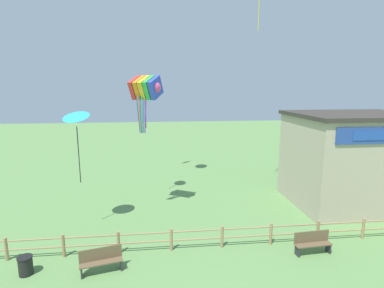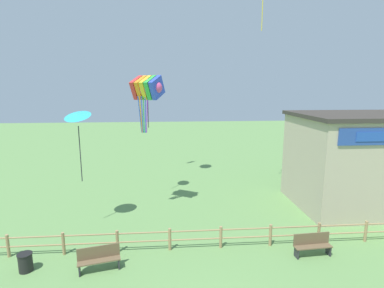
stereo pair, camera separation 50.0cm
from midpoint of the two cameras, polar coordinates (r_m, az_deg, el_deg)
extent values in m
cylinder|color=#9E7F56|center=(16.25, -30.86, -16.32)|extent=(0.14, 0.14, 1.07)
cylinder|color=#9E7F56|center=(15.37, -22.40, -17.14)|extent=(0.14, 0.14, 1.07)
cylinder|color=#9E7F56|center=(14.84, -13.05, -17.63)|extent=(0.14, 0.14, 1.07)
cylinder|color=#9E7F56|center=(14.68, -3.23, -17.67)|extent=(0.14, 0.14, 1.07)
cylinder|color=#9E7F56|center=(14.92, 6.51, -17.23)|extent=(0.14, 0.14, 1.07)
cylinder|color=#9E7F56|center=(15.54, 15.64, -16.38)|extent=(0.14, 0.14, 1.07)
cylinder|color=#9E7F56|center=(16.49, 23.82, -15.29)|extent=(0.14, 0.14, 1.07)
cylinder|color=#9E7F56|center=(17.71, 30.91, -14.08)|extent=(0.14, 0.14, 1.07)
cylinder|color=#9E7F56|center=(14.58, 1.69, -16.21)|extent=(21.71, 0.07, 0.07)
cylinder|color=#9E7F56|center=(14.78, 1.68, -17.69)|extent=(21.71, 0.07, 0.07)
cube|color=#B7A88E|center=(21.74, 29.46, -3.08)|extent=(7.36, 5.79, 5.70)
cube|color=#38332D|center=(21.30, 30.19, 4.72)|extent=(7.66, 6.09, 0.24)
cube|color=brown|center=(13.74, -16.22, -20.58)|extent=(1.76, 0.79, 0.05)
cube|color=brown|center=(13.75, -16.32, -19.14)|extent=(1.68, 0.45, 0.54)
cube|color=#2D2D33|center=(13.88, -19.61, -21.63)|extent=(0.14, 0.36, 0.44)
cube|color=#2D2D33|center=(13.89, -12.73, -21.21)|extent=(0.14, 0.36, 0.44)
cube|color=brown|center=(15.33, 22.97, -17.55)|extent=(1.74, 0.52, 0.05)
cube|color=brown|center=(15.33, 22.69, -16.28)|extent=(1.71, 0.16, 0.54)
cube|color=#2D2D33|center=(15.08, 20.23, -18.91)|extent=(0.08, 0.36, 0.44)
cube|color=#2D2D33|center=(15.83, 25.42, -17.81)|extent=(0.08, 0.36, 0.44)
cylinder|color=black|center=(14.89, -28.26, -19.31)|extent=(0.55, 0.55, 0.74)
cylinder|color=black|center=(14.71, -28.40, -17.99)|extent=(0.59, 0.59, 0.04)
ellipsoid|color=#E54C8C|center=(17.55, -7.68, 10.61)|extent=(2.32, 2.14, 1.37)
cube|color=red|center=(17.91, -9.43, 10.56)|extent=(0.93, 1.34, 1.40)
cube|color=orange|center=(17.73, -8.56, 10.58)|extent=(0.93, 1.34, 1.40)
cube|color=yellow|center=(17.55, -7.68, 10.61)|extent=(0.93, 1.34, 1.40)
cube|color=green|center=(17.38, -6.78, 10.63)|extent=(0.93, 1.34, 1.40)
cube|color=blue|center=(17.21, -5.86, 10.64)|extent=(0.93, 1.34, 1.40)
cylinder|color=blue|center=(17.55, -9.10, 5.52)|extent=(0.20, 0.34, 2.13)
cylinder|color=orange|center=(17.53, -8.90, 5.52)|extent=(0.14, 0.35, 2.13)
cylinder|color=blue|center=(17.50, -8.65, 5.52)|extent=(0.09, 0.36, 2.13)
cylinder|color=green|center=(17.48, -8.38, 5.52)|extent=(0.09, 0.36, 2.13)
cylinder|color=blue|center=(17.46, -8.08, 5.53)|extent=(0.14, 0.35, 2.13)
cylinder|color=purple|center=(17.45, -7.76, 5.53)|extent=(0.20, 0.34, 2.13)
cone|color=orange|center=(19.82, -7.79, 12.16)|extent=(1.45, 1.43, 0.56)
cylinder|color=#333338|center=(19.85, -7.66, 7.00)|extent=(0.05, 0.05, 2.72)
cylinder|color=yellow|center=(22.06, 13.97, 23.77)|extent=(0.05, 0.05, 2.78)
cone|color=#2DB2C6|center=(16.40, -20.15, 5.12)|extent=(1.65, 1.61, 0.56)
cylinder|color=#2D2D33|center=(16.70, -19.71, -1.82)|extent=(0.05, 0.05, 2.98)
camera|label=1|loc=(0.25, -89.06, 0.18)|focal=28.00mm
camera|label=2|loc=(0.25, 90.94, -0.18)|focal=28.00mm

